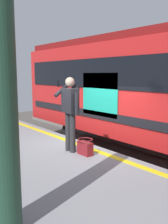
{
  "coord_description": "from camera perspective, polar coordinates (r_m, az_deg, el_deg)",
  "views": [
    {
      "loc": [
        -5.0,
        4.22,
        2.83
      ],
      "look_at": [
        -0.1,
        0.3,
        1.88
      ],
      "focal_mm": 40.46,
      "sensor_mm": 36.0,
      "label": 1
    }
  ],
  "objects": [
    {
      "name": "ground_plane",
      "position": [
        7.13,
        1.42,
        -14.8
      ],
      "size": [
        25.1,
        25.1,
        0.0
      ],
      "primitive_type": "plane",
      "color": "#4C4742"
    },
    {
      "name": "passenger",
      "position": [
        5.95,
        -3.07,
        0.92
      ],
      "size": [
        0.57,
        0.55,
        1.77
      ],
      "color": "#262628",
      "rests_on": "platform"
    },
    {
      "name": "handbag",
      "position": [
        5.87,
        0.24,
        -8.01
      ],
      "size": [
        0.39,
        0.35,
        0.37
      ],
      "color": "maroon",
      "rests_on": "platform"
    },
    {
      "name": "safety_line",
      "position": [
        6.61,
        -0.55,
        -7.59
      ],
      "size": [
        14.12,
        0.16,
        0.01
      ],
      "primitive_type": "cube",
      "color": "yellow",
      "rests_on": "platform"
    },
    {
      "name": "platform",
      "position": [
        5.8,
        -18.19,
        -15.66
      ],
      "size": [
        14.4,
        4.9,
        0.98
      ],
      "primitive_type": "cube",
      "color": "gray",
      "rests_on": "ground"
    },
    {
      "name": "track_rail_near",
      "position": [
        8.19,
        10.48,
        -11.18
      ],
      "size": [
        18.72,
        0.08,
        0.16
      ],
      "primitive_type": "cube",
      "color": "slate",
      "rests_on": "ground"
    },
    {
      "name": "track_rail_far",
      "position": [
        9.27,
        16.38,
        -9.02
      ],
      "size": [
        18.72,
        0.08,
        0.16
      ],
      "primitive_type": "cube",
      "color": "slate",
      "rests_on": "ground"
    }
  ]
}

